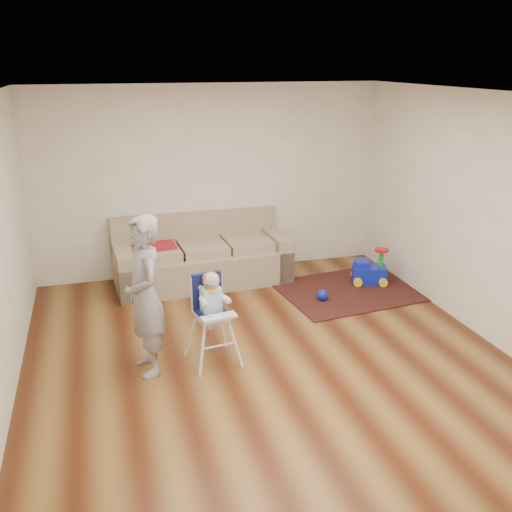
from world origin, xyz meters
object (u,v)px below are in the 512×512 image
object	(u,v)px
adult	(145,296)
toy_ball	(322,295)
ride_on_toy	(370,266)
sofa	(202,251)
side_table	(171,269)
high_chair	(212,319)

from	to	relation	value
adult	toy_ball	bearing A→B (deg)	106.42
ride_on_toy	toy_ball	world-z (taller)	ride_on_toy
adult	ride_on_toy	bearing A→B (deg)	106.23
sofa	toy_ball	xyz separation A→B (m)	(1.37, -1.11, -0.38)
sofa	adult	bearing A→B (deg)	-116.75
side_table	toy_ball	world-z (taller)	side_table
side_table	ride_on_toy	bearing A→B (deg)	-12.31
side_table	adult	distance (m)	2.26
side_table	adult	world-z (taller)	adult
toy_ball	high_chair	world-z (taller)	high_chair
side_table	high_chair	size ratio (longest dim) A/B	0.55
toy_ball	adult	xyz separation A→B (m)	(-2.36, -1.13, 0.72)
side_table	toy_ball	bearing A→B (deg)	-28.58
ride_on_toy	high_chair	bearing A→B (deg)	-130.96
ride_on_toy	adult	xyz separation A→B (m)	(-3.23, -1.54, 0.55)
ride_on_toy	adult	bearing A→B (deg)	-136.53
sofa	toy_ball	distance (m)	1.80
sofa	side_table	xyz separation A→B (m)	(-0.46, -0.11, -0.19)
toy_ball	high_chair	size ratio (longest dim) A/B	0.15
sofa	adult	size ratio (longest dim) A/B	1.51
sofa	adult	world-z (taller)	adult
high_chair	adult	xyz separation A→B (m)	(-0.66, 0.01, 0.33)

